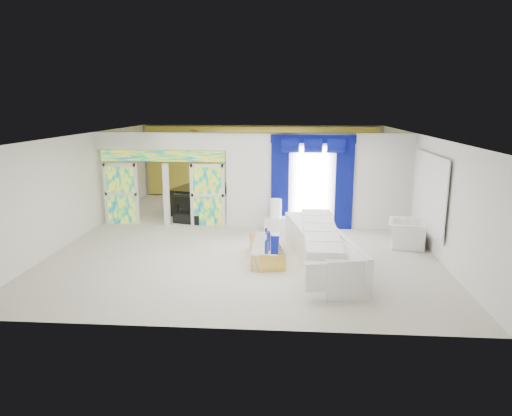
# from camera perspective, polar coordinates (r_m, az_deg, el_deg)

# --- Properties ---
(floor) EXTENTS (12.00, 12.00, 0.00)m
(floor) POSITION_cam_1_polar(r_m,az_deg,el_deg) (13.96, -0.87, -3.30)
(floor) COLOR #B7AF9E
(floor) RESTS_ON ground
(dividing_wall) EXTENTS (5.70, 0.18, 3.00)m
(dividing_wall) POSITION_cam_1_polar(r_m,az_deg,el_deg) (14.59, 7.91, 3.32)
(dividing_wall) COLOR white
(dividing_wall) RESTS_ON ground
(dividing_header) EXTENTS (4.30, 0.18, 0.55)m
(dividing_header) POSITION_cam_1_polar(r_m,az_deg,el_deg) (14.96, -11.61, 8.15)
(dividing_header) COLOR white
(dividing_header) RESTS_ON dividing_wall
(stained_panel_left) EXTENTS (0.95, 0.04, 2.00)m
(stained_panel_left) POSITION_cam_1_polar(r_m,az_deg,el_deg) (15.63, -16.37, 1.69)
(stained_panel_left) COLOR #994C3F
(stained_panel_left) RESTS_ON ground
(stained_panel_right) EXTENTS (0.95, 0.04, 2.00)m
(stained_panel_right) POSITION_cam_1_polar(r_m,az_deg,el_deg) (14.88, -6.02, 1.60)
(stained_panel_right) COLOR #994C3F
(stained_panel_right) RESTS_ON ground
(stained_transom) EXTENTS (4.00, 0.05, 0.35)m
(stained_transom) POSITION_cam_1_polar(r_m,az_deg,el_deg) (15.01, -11.53, 6.34)
(stained_transom) COLOR #994C3F
(stained_transom) RESTS_ON dividing_header
(window_pane) EXTENTS (1.00, 0.02, 2.30)m
(window_pane) POSITION_cam_1_polar(r_m,az_deg,el_deg) (14.48, 6.95, 3.08)
(window_pane) COLOR white
(window_pane) RESTS_ON dividing_wall
(blue_drape_left) EXTENTS (0.55, 0.10, 2.80)m
(blue_drape_left) POSITION_cam_1_polar(r_m,az_deg,el_deg) (14.45, 2.98, 2.93)
(blue_drape_left) COLOR #04044D
(blue_drape_left) RESTS_ON ground
(blue_drape_right) EXTENTS (0.55, 0.10, 2.80)m
(blue_drape_right) POSITION_cam_1_polar(r_m,az_deg,el_deg) (14.54, 10.89, 2.79)
(blue_drape_right) COLOR #04044D
(blue_drape_right) RESTS_ON ground
(blue_pelmet) EXTENTS (2.60, 0.12, 0.25)m
(blue_pelmet) POSITION_cam_1_polar(r_m,az_deg,el_deg) (14.29, 7.10, 8.49)
(blue_pelmet) COLOR #04044D
(blue_pelmet) RESTS_ON dividing_wall
(wall_mirror) EXTENTS (0.04, 2.70, 1.90)m
(wall_mirror) POSITION_cam_1_polar(r_m,az_deg,el_deg) (13.12, 20.73, 1.78)
(wall_mirror) COLOR white
(wall_mirror) RESTS_ON ground
(gold_curtains) EXTENTS (9.70, 0.12, 2.90)m
(gold_curtains) POSITION_cam_1_polar(r_m,az_deg,el_deg) (19.44, 0.64, 5.79)
(gold_curtains) COLOR gold
(gold_curtains) RESTS_ON ground
(white_sofa) EXTENTS (1.79, 4.45, 0.83)m
(white_sofa) POSITION_cam_1_polar(r_m,az_deg,el_deg) (11.41, 8.01, -4.96)
(white_sofa) COLOR white
(white_sofa) RESTS_ON ground
(coffee_table) EXTENTS (1.02, 2.02, 0.43)m
(coffee_table) POSITION_cam_1_polar(r_m,az_deg,el_deg) (11.74, 1.27, -5.34)
(coffee_table) COLOR gold
(coffee_table) RESTS_ON ground
(console_table) EXTENTS (1.32, 0.48, 0.43)m
(console_table) POSITION_cam_1_polar(r_m,az_deg,el_deg) (14.30, 3.65, -2.04)
(console_table) COLOR silver
(console_table) RESTS_ON ground
(table_lamp) EXTENTS (0.36, 0.36, 0.58)m
(table_lamp) POSITION_cam_1_polar(r_m,az_deg,el_deg) (14.18, 2.46, -0.04)
(table_lamp) COLOR white
(table_lamp) RESTS_ON console_table
(armchair) EXTENTS (1.19, 1.30, 0.72)m
(armchair) POSITION_cam_1_polar(r_m,az_deg,el_deg) (13.41, 18.14, -3.03)
(armchair) COLOR white
(armchair) RESTS_ON ground
(grand_piano) EXTENTS (1.85, 2.15, 0.93)m
(grand_piano) POSITION_cam_1_polar(r_m,az_deg,el_deg) (16.87, -7.29, 1.04)
(grand_piano) COLOR black
(grand_piano) RESTS_ON ground
(piano_bench) EXTENTS (1.01, 0.61, 0.32)m
(piano_bench) POSITION_cam_1_polar(r_m,az_deg,el_deg) (15.41, -8.43, -1.28)
(piano_bench) COLOR black
(piano_bench) RESTS_ON ground
(tv_console) EXTENTS (0.65, 0.61, 0.79)m
(tv_console) POSITION_cam_1_polar(r_m,az_deg,el_deg) (16.91, -15.34, 0.47)
(tv_console) COLOR tan
(tv_console) RESTS_ON ground
(chandelier) EXTENTS (0.60, 0.60, 0.60)m
(chandelier) POSITION_cam_1_polar(r_m,az_deg,el_deg) (17.16, -7.65, 8.60)
(chandelier) COLOR gold
(chandelier) RESTS_ON ceiling
(decanters) EXTENTS (0.23, 1.29, 0.24)m
(decanters) POSITION_cam_1_polar(r_m,az_deg,el_deg) (11.64, 1.31, -3.95)
(decanters) COLOR navy
(decanters) RESTS_ON coffee_table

